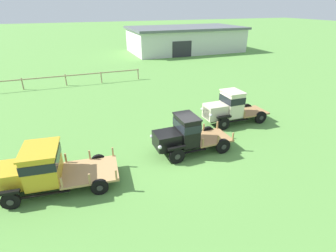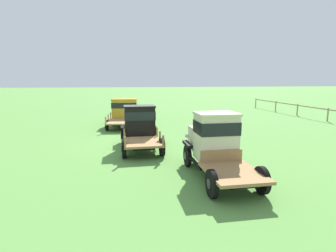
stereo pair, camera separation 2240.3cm
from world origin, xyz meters
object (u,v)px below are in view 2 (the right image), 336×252
Objects in this scene: vintage_truck_foreground_near at (125,111)px; vintage_truck_midrow_center at (214,142)px; oil_drum_beside_row at (146,114)px; vintage_truck_second_in_line at (140,126)px.

vintage_truck_midrow_center is (11.78, 3.16, 0.11)m from vintage_truck_foreground_near.
vintage_truck_midrow_center is 14.79m from oil_drum_beside_row.
vintage_truck_second_in_line is at bearing 5.08° from vintage_truck_foreground_near.
vintage_truck_midrow_center is at bearing 4.57° from oil_drum_beside_row.
vintage_truck_foreground_near is 1.25× the size of vintage_truck_second_in_line.
oil_drum_beside_row is at bearing 146.01° from vintage_truck_foreground_near.
vintage_truck_second_in_line reaches higher than vintage_truck_foreground_near.
vintage_truck_midrow_center reaches higher than vintage_truck_second_in_line.
vintage_truck_midrow_center reaches higher than vintage_truck_foreground_near.
vintage_truck_foreground_near is at bearing -33.99° from oil_drum_beside_row.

